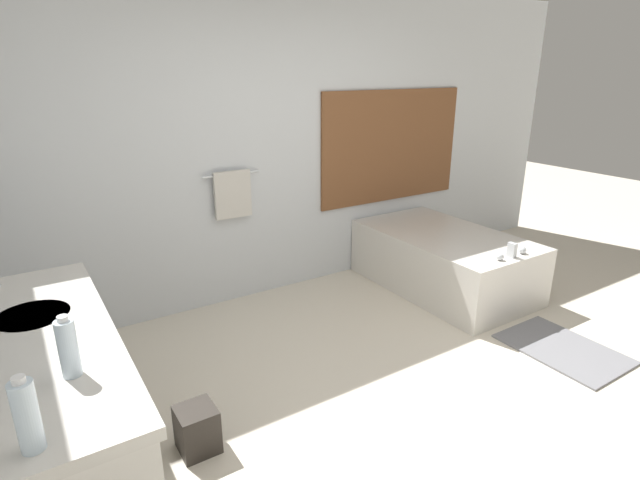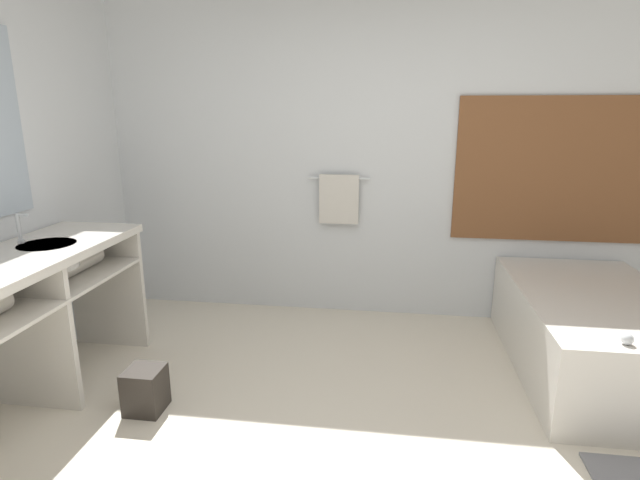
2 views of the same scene
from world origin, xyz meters
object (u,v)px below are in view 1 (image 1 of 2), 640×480
Objects in this scene: bathtub at (444,258)px; water_bottle_1 at (27,416)px; waste_bin at (197,429)px; water_bottle_2 at (68,348)px.

water_bottle_1 reaches higher than bathtub.
waste_bin is (-2.70, -0.82, -0.17)m from bathtub.
water_bottle_2 is at bearing 66.74° from water_bottle_1.
water_bottle_1 is 1.04× the size of water_bottle_2.
water_bottle_2 is 0.93× the size of waste_bin.
water_bottle_1 reaches higher than water_bottle_2.
bathtub is at bearing 16.96° from waste_bin.
water_bottle_1 is at bearing -132.68° from waste_bin.
water_bottle_2 reaches higher than bathtub.
bathtub is at bearing 25.00° from water_bottle_1.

